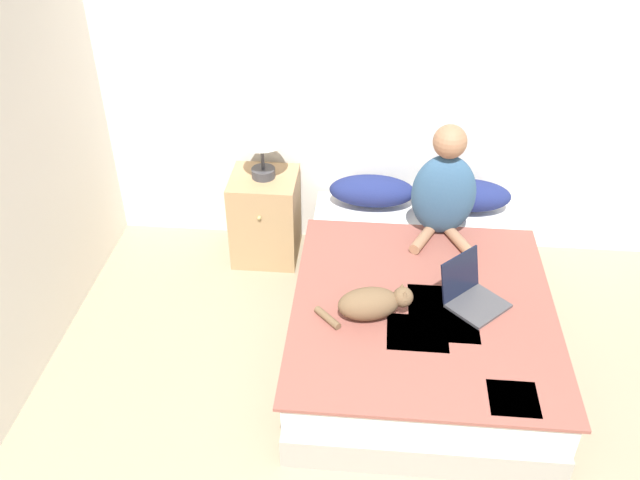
# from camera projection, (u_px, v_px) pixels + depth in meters

# --- Properties ---
(wall_back) EXTENTS (5.23, 0.05, 2.55)m
(wall_back) POSITION_uv_depth(u_px,v_px,m) (412.00, 78.00, 4.42)
(wall_back) COLOR white
(wall_back) RESTS_ON ground_plane
(bed) EXTENTS (1.49, 2.06, 0.44)m
(bed) POSITION_uv_depth(u_px,v_px,m) (419.00, 312.00, 4.13)
(bed) COLOR #9E998E
(bed) RESTS_ON ground_plane
(pillow_near) EXTENTS (0.59, 0.28, 0.20)m
(pillow_near) POSITION_uv_depth(u_px,v_px,m) (372.00, 191.00, 4.67)
(pillow_near) COLOR navy
(pillow_near) RESTS_ON bed
(pillow_far) EXTENTS (0.59, 0.28, 0.20)m
(pillow_far) POSITION_uv_depth(u_px,v_px,m) (467.00, 195.00, 4.62)
(pillow_far) COLOR navy
(pillow_far) RESTS_ON bed
(person_sitting) EXTENTS (0.41, 0.40, 0.76)m
(person_sitting) POSITION_uv_depth(u_px,v_px,m) (444.00, 190.00, 4.26)
(person_sitting) COLOR #33567A
(person_sitting) RESTS_ON bed
(cat_tabby) EXTENTS (0.54, 0.27, 0.19)m
(cat_tabby) POSITION_uv_depth(u_px,v_px,m) (372.00, 303.00, 3.71)
(cat_tabby) COLOR brown
(cat_tabby) RESTS_ON bed
(laptop_open) EXTENTS (0.43, 0.43, 0.27)m
(laptop_open) POSITION_uv_depth(u_px,v_px,m) (472.00, 295.00, 3.83)
(laptop_open) COLOR #424247
(laptop_open) RESTS_ON bed
(nightstand) EXTENTS (0.46, 0.46, 0.65)m
(nightstand) POSITION_uv_depth(u_px,v_px,m) (265.00, 217.00, 4.81)
(nightstand) COLOR tan
(nightstand) RESTS_ON ground_plane
(table_lamp) EXTENTS (0.31, 0.31, 0.49)m
(table_lamp) POSITION_uv_depth(u_px,v_px,m) (261.00, 130.00, 4.42)
(table_lamp) COLOR #38383D
(table_lamp) RESTS_ON nightstand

